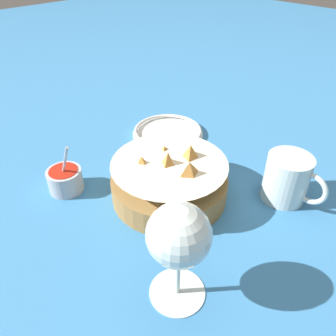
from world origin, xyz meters
name	(u,v)px	position (x,y,z in m)	size (l,w,h in m)	color
ground_plane	(172,197)	(0.00, 0.00, 0.00)	(4.00, 4.00, 0.00)	teal
food_basket	(169,180)	(-0.01, 0.00, 0.04)	(0.21, 0.21, 0.10)	olive
sauce_cup	(65,179)	(-0.16, -0.13, 0.02)	(0.07, 0.07, 0.11)	#B7B7BC
wine_glass	(179,238)	(0.15, -0.14, 0.11)	(0.08, 0.08, 0.16)	silver
beer_mug	(287,180)	(0.15, 0.15, 0.04)	(0.12, 0.08, 0.09)	silver
side_plate	(168,132)	(-0.17, 0.16, 0.01)	(0.17, 0.17, 0.01)	white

